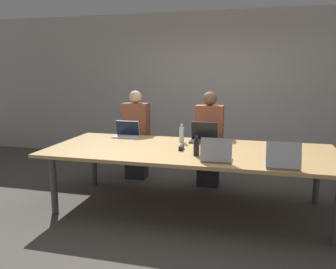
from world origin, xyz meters
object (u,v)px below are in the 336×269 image
laptop_near_midright (216,155)px  laptop_far_left (127,132)px  laptop_far_center (204,136)px  person_far_center (209,141)px  stapler (181,148)px  bottle_near_midright (196,147)px  person_far_left (136,137)px  bottle_far_center (182,134)px  laptop_near_right (283,160)px

laptop_near_midright → laptop_far_left: 1.73m
laptop_far_center → person_far_center: size_ratio=0.25×
person_far_center → laptop_far_left: size_ratio=4.09×
stapler → laptop_near_midright: bearing=-44.5°
bottle_near_midright → person_far_left: size_ratio=0.16×
stapler → bottle_far_center: bearing=100.3°
laptop_near_right → laptop_far_left: laptop_near_right is taller
laptop_far_center → person_far_center: (0.02, 0.43, -0.15)m
person_far_center → person_far_left: (-1.17, 0.08, -0.00)m
person_far_left → stapler: 1.41m
bottle_near_midright → bottle_far_center: (-0.31, 0.67, 0.01)m
laptop_near_right → person_far_center: (-0.90, 1.47, -0.15)m
laptop_far_left → bottle_near_midright: bearing=-35.8°
laptop_far_center → person_far_left: 1.26m
bottle_far_center → stapler: size_ratio=1.65×
person_far_center → laptop_near_right: bearing=-58.7°
person_far_center → bottle_far_center: 0.64m
laptop_far_center → bottle_far_center: (-0.28, -0.11, 0.03)m
bottle_far_center → person_far_center: bearing=60.2°
laptop_near_right → person_far_center: 1.73m
bottle_far_center → stapler: bottle_far_center is taller
bottle_near_midright → person_far_left: 1.75m
bottle_far_center → person_far_left: size_ratio=0.18×
bottle_near_midright → laptop_far_center: size_ratio=0.63×
bottle_near_midright → laptop_far_left: (-1.15, 0.83, -0.03)m
bottle_far_center → laptop_far_left: bearing=169.1°
person_far_center → bottle_far_center: bearing=-119.8°
laptop_near_right → person_far_center: person_far_center is taller
laptop_near_right → bottle_far_center: bearing=-38.0°
laptop_far_center → stapler: bearing=-110.3°
person_far_left → stapler: size_ratio=9.35×
laptop_near_midright → bottle_near_midright: laptop_near_midright is taller
bottle_near_midright → laptop_near_right: laptop_near_right is taller
laptop_far_center → bottle_far_center: 0.30m
bottle_near_midright → stapler: size_ratio=1.50×
laptop_near_midright → laptop_near_right: size_ratio=1.00×
laptop_near_midright → bottle_near_midright: (-0.24, 0.19, 0.02)m
person_far_left → stapler: person_far_left is taller
laptop_near_midright → laptop_far_left: bearing=-36.3°
stapler → laptop_far_left: bearing=146.7°
laptop_near_midright → laptop_far_center: bearing=-74.6°
laptop_near_midright → stapler: size_ratio=2.15×
laptop_far_center → person_far_left: size_ratio=0.25×
laptop_near_right → person_far_center: size_ratio=0.23×
laptop_near_right → person_far_center: bearing=-58.7°
laptop_far_center → laptop_far_left: (-1.13, 0.05, -0.01)m
laptop_near_right → laptop_near_midright: bearing=-6.6°
laptop_far_center → laptop_far_left: 1.13m
person_far_left → stapler: (0.95, -1.04, 0.11)m
laptop_near_midright → laptop_far_center: size_ratio=0.91×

